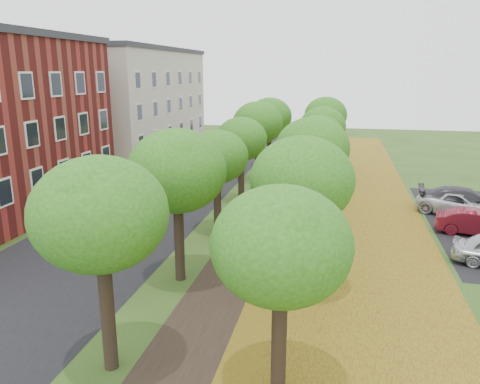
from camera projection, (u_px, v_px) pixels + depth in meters
The scene contains 11 objects.
ground at pixel (185, 377), 12.98m from camera, with size 120.00×120.00×0.00m, color #2D4C19.
street_asphalt at pixel (147, 209), 28.69m from camera, with size 8.00×70.00×0.01m, color black.
footpath at pixel (268, 217), 27.17m from camera, with size 3.20×70.00×0.01m, color black.
leaf_verge at pixel (356, 222), 26.16m from camera, with size 7.50×70.00×0.01m, color olive.
tree_row_west at pixel (230, 143), 26.54m from camera, with size 3.61×33.61×5.85m.
tree_row_east at pixel (316, 145), 25.57m from camera, with size 3.61×33.61×5.85m.
building_cream at pixel (127, 102), 46.33m from camera, with size 10.30×20.30×10.40m.
bench at pixel (262, 272), 18.70m from camera, with size 0.53×1.73×0.81m.
car_red at pixel (476, 223), 24.08m from camera, with size 1.37×3.93×1.30m, color maroon.
car_grey at pixel (464, 201), 27.69m from camera, with size 2.14×5.25×1.52m, color #302F34.
car_white at pixel (460, 204), 27.41m from camera, with size 2.20×4.77×1.33m, color silver.
Camera 1 is at (3.86, -10.69, 8.26)m, focal length 35.00 mm.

